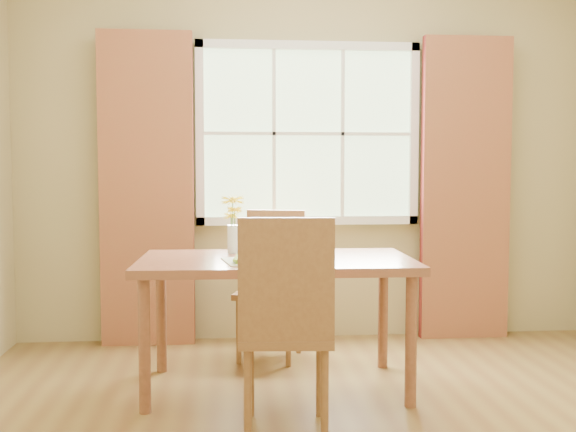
% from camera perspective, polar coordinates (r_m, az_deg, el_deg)
% --- Properties ---
extents(room, '(4.24, 3.84, 2.74)m').
position_cam_1_polar(room, '(3.07, 5.94, 5.92)').
color(room, brown).
rests_on(room, ground).
extents(window, '(1.62, 0.06, 1.32)m').
position_cam_1_polar(window, '(4.92, 1.72, 6.97)').
color(window, '#AFD3A0').
rests_on(window, room).
extents(curtain_left, '(0.65, 0.08, 2.20)m').
position_cam_1_polar(curtain_left, '(4.82, -11.86, 2.19)').
color(curtain_left, maroon).
rests_on(curtain_left, room).
extents(curtain_right, '(0.65, 0.08, 2.20)m').
position_cam_1_polar(curtain_right, '(5.10, 14.79, 2.24)').
color(curtain_right, maroon).
rests_on(curtain_right, room).
extents(dining_table, '(1.55, 0.90, 0.75)m').
position_cam_1_polar(dining_table, '(3.81, -1.02, -4.72)').
color(dining_table, brown).
rests_on(dining_table, room).
extents(chair_near, '(0.46, 0.46, 1.03)m').
position_cam_1_polar(chair_near, '(3.13, -0.18, -8.55)').
color(chair_near, brown).
rests_on(chair_near, room).
extents(chair_far, '(0.50, 0.50, 0.97)m').
position_cam_1_polar(chair_far, '(4.51, -1.33, -5.13)').
color(chair_far, brown).
rests_on(chair_far, room).
extents(placemat, '(0.50, 0.40, 0.01)m').
position_cam_1_polar(placemat, '(3.67, -1.85, -3.78)').
color(placemat, beige).
rests_on(placemat, dining_table).
extents(plate, '(0.30, 0.30, 0.01)m').
position_cam_1_polar(plate, '(3.64, -2.40, -3.70)').
color(plate, '#83B92E').
rests_on(plate, placemat).
extents(croissant_sandwich, '(0.16, 0.12, 0.11)m').
position_cam_1_polar(croissant_sandwich, '(3.67, -1.78, -2.70)').
color(croissant_sandwich, '#EDB551').
rests_on(croissant_sandwich, plate).
extents(water_glass, '(0.09, 0.09, 0.14)m').
position_cam_1_polar(water_glass, '(3.74, 3.32, -2.69)').
color(water_glass, silver).
rests_on(water_glass, dining_table).
extents(flower_vase, '(0.14, 0.14, 0.34)m').
position_cam_1_polar(flower_vase, '(4.00, -4.69, -0.21)').
color(flower_vase, silver).
rests_on(flower_vase, dining_table).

